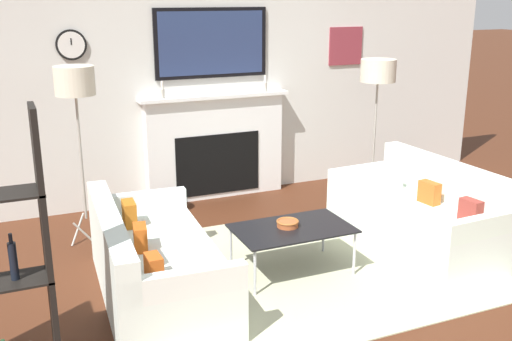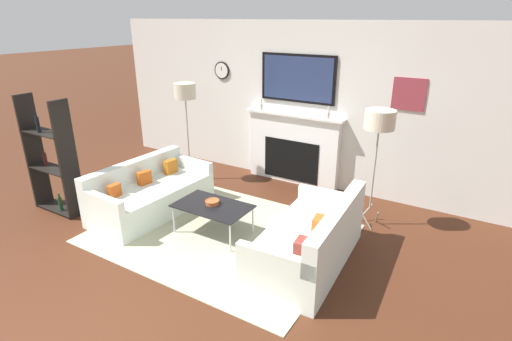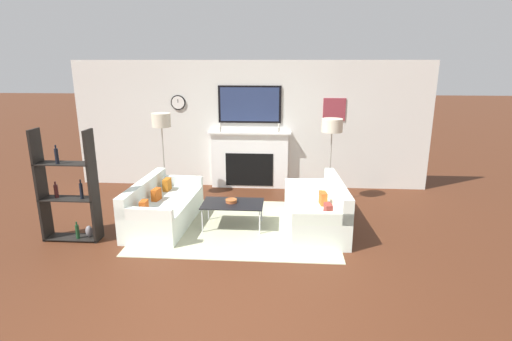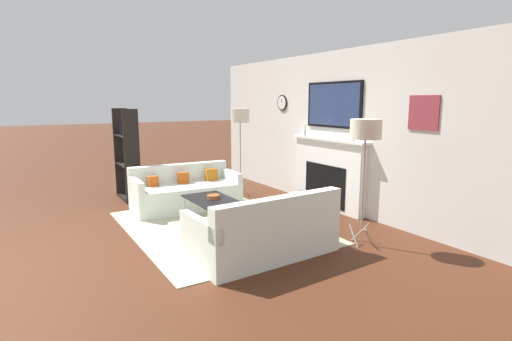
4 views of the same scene
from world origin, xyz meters
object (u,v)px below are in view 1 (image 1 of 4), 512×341
at_px(floor_lamp_left, 75,84).
at_px(floor_lamp_right, 378,73).
at_px(couch_left, 153,266).
at_px(decorative_bowl, 288,223).
at_px(couch_right, 421,218).
at_px(coffee_table, 292,230).

bearing_deg(floor_lamp_left, floor_lamp_right, 0.00).
bearing_deg(couch_left, decorative_bowl, -0.39).
relative_size(couch_left, floor_lamp_left, 1.07).
bearing_deg(couch_right, coffee_table, -178.26).
bearing_deg(floor_lamp_left, couch_right, -23.96).
xyz_separation_m(floor_lamp_left, floor_lamp_right, (3.25, 0.00, -0.06)).
bearing_deg(decorative_bowl, coffee_table, -51.05).
xyz_separation_m(couch_right, coffee_table, (-1.39, -0.04, 0.11)).
relative_size(couch_right, decorative_bowl, 9.33).
distance_m(floor_lamp_left, floor_lamp_right, 3.25).
height_order(couch_left, couch_right, couch_right).
relative_size(couch_right, coffee_table, 1.80).
height_order(couch_left, floor_lamp_left, floor_lamp_left).
xyz_separation_m(coffee_table, decorative_bowl, (-0.03, 0.04, 0.06)).
bearing_deg(floor_lamp_left, decorative_bowl, -40.95).
xyz_separation_m(couch_left, coffee_table, (1.20, -0.04, 0.12)).
bearing_deg(coffee_table, decorative_bowl, 128.95).
distance_m(couch_right, coffee_table, 1.40).
bearing_deg(floor_lamp_right, decorative_bowl, -143.12).
relative_size(floor_lamp_left, floor_lamp_right, 1.04).
height_order(decorative_bowl, floor_lamp_right, floor_lamp_right).
xyz_separation_m(couch_right, floor_lamp_right, (0.32, 1.30, 1.21)).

